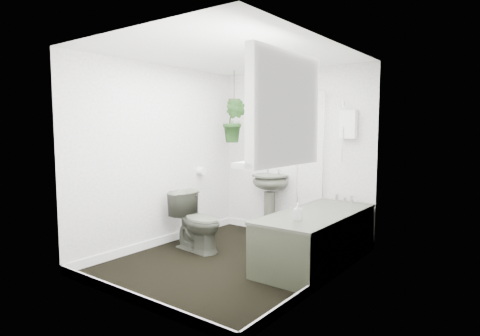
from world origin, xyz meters
The scene contains 22 objects.
floor centered at (0.00, 0.00, -0.01)m, with size 2.30×2.80×0.02m, color black.
ceiling centered at (0.00, 0.00, 2.31)m, with size 2.30×2.80×0.02m, color white.
wall_back centered at (0.00, 1.41, 1.15)m, with size 2.30×0.02×2.30m, color white.
wall_front centered at (0.00, -1.41, 1.15)m, with size 2.30×0.02×2.30m, color white.
wall_left centered at (-1.16, 0.00, 1.15)m, with size 0.02×2.80×2.30m, color white.
wall_right centered at (1.16, 0.00, 1.15)m, with size 0.02×2.80×2.30m, color white.
skirting centered at (0.00, 0.00, 0.05)m, with size 2.30×2.80×0.10m, color white.
bathtub centered at (0.80, 0.50, 0.29)m, with size 0.72×1.72×0.58m, color #45483B, non-canonical shape.
bath_screen centered at (0.47, 0.99, 1.28)m, with size 0.04×0.72×1.40m, color silver, non-canonical shape.
shower_box centered at (0.80, 1.34, 1.55)m, with size 0.20×0.10×0.35m, color white.
oval_mirror centered at (-0.29, 1.37, 1.50)m, with size 0.46×0.03×0.62m, color #C3B495.
wall_sconce centered at (-0.69, 1.36, 1.40)m, with size 0.04×0.04×0.22m, color black.
toilet_roll_holder centered at (-1.10, 0.70, 0.90)m, with size 0.11×0.11×0.11m, color white.
window_recess centered at (1.09, -0.70, 1.65)m, with size 0.08×1.00×0.90m, color white.
window_sill centered at (1.02, -0.70, 1.23)m, with size 0.18×1.00×0.04m, color white.
window_blinds centered at (1.04, -0.70, 1.65)m, with size 0.01×0.86×0.76m, color white.
toilet centered at (-0.60, 0.07, 0.36)m, with size 0.40×0.71×0.72m, color #45483B.
pedestal_sink centered at (-0.29, 1.24, 0.43)m, with size 0.51×0.43×0.86m, color #45483B, non-canonical shape.
sill_plant centered at (1.00, -0.40, 1.36)m, with size 0.20×0.17×0.22m, color black.
hanging_plant centered at (-0.70, 0.95, 1.61)m, with size 0.33×0.27×0.60m, color black.
soap_bottle centered at (0.81, 0.03, 0.67)m, with size 0.08×0.08×0.17m, color black.
hanging_pot centered at (-0.70, 0.95, 1.85)m, with size 0.16×0.16×0.12m, color #2F2819.
Camera 1 is at (2.72, -3.49, 1.50)m, focal length 30.00 mm.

